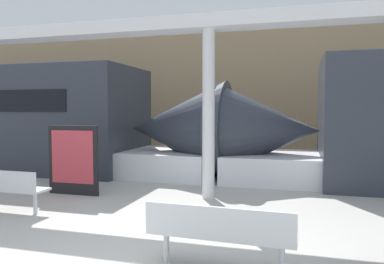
# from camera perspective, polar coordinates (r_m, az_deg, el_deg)

# --- Properties ---
(station_wall) EXTENTS (56.00, 0.20, 5.00)m
(station_wall) POSITION_cam_1_polar(r_m,az_deg,el_deg) (14.65, 7.74, 5.90)
(station_wall) COLOR #9E8460
(station_wall) RESTS_ON ground_plane
(bench_near) EXTENTS (1.72, 0.51, 0.78)m
(bench_near) POSITION_cam_1_polar(r_m,az_deg,el_deg) (4.39, 4.25, -14.78)
(bench_near) COLOR silver
(bench_near) RESTS_ON ground_plane
(poster_board) EXTENTS (1.19, 0.07, 1.51)m
(poster_board) POSITION_cam_1_polar(r_m,az_deg,el_deg) (8.54, -17.66, -4.06)
(poster_board) COLOR black
(poster_board) RESTS_ON ground_plane
(support_column_near) EXTENTS (0.26, 0.26, 3.48)m
(support_column_near) POSITION_cam_1_polar(r_m,az_deg,el_deg) (7.75, 2.53, 2.61)
(support_column_near) COLOR silver
(support_column_near) RESTS_ON ground_plane
(canopy_beam) EXTENTS (28.00, 0.60, 0.28)m
(canopy_beam) POSITION_cam_1_polar(r_m,az_deg,el_deg) (7.95, 2.57, 16.29)
(canopy_beam) COLOR silver
(canopy_beam) RESTS_ON support_column_near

